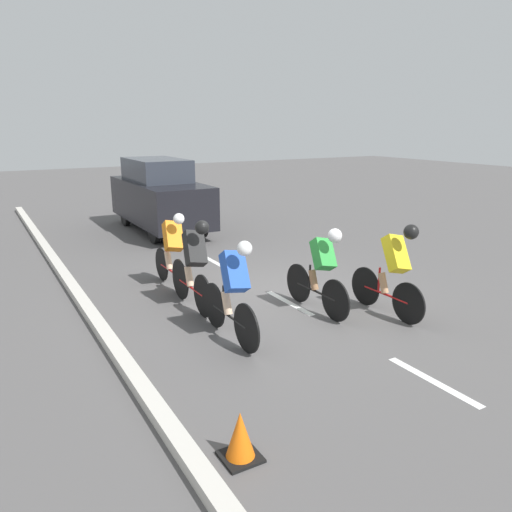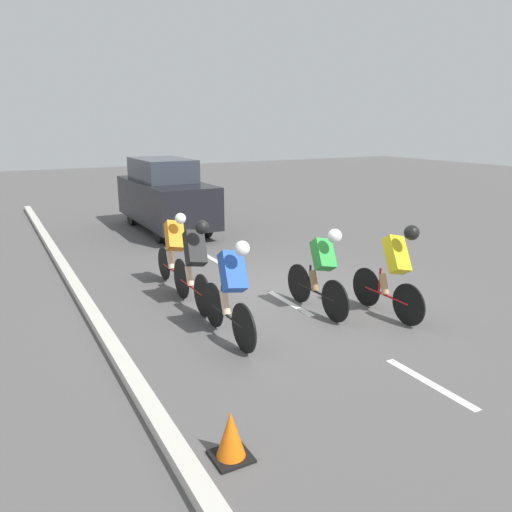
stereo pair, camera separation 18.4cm
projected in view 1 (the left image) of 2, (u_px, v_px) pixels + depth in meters
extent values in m
plane|color=#565454|center=(282.00, 299.00, 9.03)|extent=(60.00, 60.00, 0.00)
cube|color=white|center=(433.00, 381.00, 6.15)|extent=(0.12, 1.40, 0.01)
cube|color=white|center=(289.00, 303.00, 8.83)|extent=(0.12, 1.40, 0.01)
cube|color=white|center=(212.00, 261.00, 11.51)|extent=(0.12, 1.40, 0.01)
cube|color=beige|center=(106.00, 336.00, 7.27)|extent=(0.20, 25.84, 0.14)
cylinder|color=black|center=(214.00, 305.00, 7.72)|extent=(0.03, 0.70, 0.70)
cylinder|color=black|center=(246.00, 328.00, 6.85)|extent=(0.03, 0.70, 0.70)
cylinder|color=black|center=(229.00, 316.00, 7.28)|extent=(0.04, 1.03, 0.04)
cylinder|color=black|center=(224.00, 299.00, 7.38)|extent=(0.04, 0.04, 0.42)
cylinder|color=yellow|center=(228.00, 309.00, 7.30)|extent=(0.07, 0.07, 0.16)
cylinder|color=beige|center=(227.00, 303.00, 7.30)|extent=(0.12, 0.23, 0.36)
cube|color=blue|center=(235.00, 271.00, 7.04)|extent=(0.40, 0.49, 0.62)
sphere|color=white|center=(244.00, 249.00, 6.78)|extent=(0.21, 0.21, 0.21)
cylinder|color=black|center=(162.00, 264.00, 10.02)|extent=(0.03, 0.66, 0.66)
cylinder|color=black|center=(180.00, 277.00, 9.21)|extent=(0.03, 0.66, 0.66)
cylinder|color=red|center=(170.00, 270.00, 9.61)|extent=(0.04, 0.98, 0.04)
cylinder|color=red|center=(167.00, 258.00, 9.70)|extent=(0.04, 0.04, 0.42)
cylinder|color=green|center=(169.00, 265.00, 9.63)|extent=(0.07, 0.07, 0.16)
cylinder|color=beige|center=(169.00, 260.00, 9.63)|extent=(0.12, 0.23, 0.36)
cube|color=orange|center=(173.00, 236.00, 9.37)|extent=(0.41, 0.48, 0.61)
sphere|color=white|center=(179.00, 219.00, 9.12)|extent=(0.20, 0.20, 0.20)
cylinder|color=black|center=(180.00, 280.00, 8.95)|extent=(0.03, 0.71, 0.71)
cylinder|color=black|center=(203.00, 296.00, 8.12)|extent=(0.03, 0.71, 0.71)
cylinder|color=red|center=(191.00, 288.00, 8.54)|extent=(0.04, 1.00, 0.04)
cylinder|color=red|center=(187.00, 273.00, 8.63)|extent=(0.04, 0.04, 0.42)
cylinder|color=#1999D8|center=(190.00, 281.00, 8.55)|extent=(0.07, 0.07, 0.16)
cylinder|color=beige|center=(189.00, 276.00, 8.55)|extent=(0.12, 0.23, 0.36)
cube|color=black|center=(195.00, 248.00, 8.29)|extent=(0.41, 0.50, 0.64)
sphere|color=black|center=(202.00, 227.00, 8.03)|extent=(0.23, 0.23, 0.23)
cylinder|color=black|center=(298.00, 283.00, 8.82)|extent=(0.03, 0.69, 0.69)
cylinder|color=black|center=(335.00, 301.00, 7.94)|extent=(0.03, 0.69, 0.69)
cylinder|color=black|center=(316.00, 291.00, 8.38)|extent=(0.04, 1.04, 0.04)
cylinder|color=black|center=(310.00, 277.00, 8.48)|extent=(0.04, 0.04, 0.42)
cylinder|color=#1999D8|center=(314.00, 285.00, 8.40)|extent=(0.07, 0.07, 0.16)
cylinder|color=#9E704C|center=(313.00, 280.00, 8.40)|extent=(0.12, 0.23, 0.36)
cube|color=green|center=(323.00, 254.00, 8.15)|extent=(0.41, 0.45, 0.57)
sphere|color=white|center=(335.00, 236.00, 7.90)|extent=(0.23, 0.23, 0.23)
cylinder|color=black|center=(365.00, 286.00, 8.66)|extent=(0.03, 0.67, 0.67)
cylinder|color=black|center=(408.00, 304.00, 7.83)|extent=(0.03, 0.67, 0.67)
cylinder|color=red|center=(386.00, 294.00, 8.25)|extent=(0.04, 0.99, 0.04)
cylinder|color=red|center=(379.00, 280.00, 8.34)|extent=(0.04, 0.04, 0.42)
cylinder|color=white|center=(384.00, 288.00, 8.26)|extent=(0.07, 0.07, 0.16)
cylinder|color=tan|center=(383.00, 283.00, 8.26)|extent=(0.12, 0.23, 0.36)
cube|color=yellow|center=(396.00, 254.00, 8.01)|extent=(0.44, 0.50, 0.65)
sphere|color=black|center=(411.00, 232.00, 7.76)|extent=(0.24, 0.24, 0.24)
cylinder|color=black|center=(202.00, 226.00, 13.78)|extent=(0.14, 0.64, 0.64)
cylinder|color=black|center=(154.00, 231.00, 13.12)|extent=(0.14, 0.64, 0.64)
cylinder|color=black|center=(167.00, 212.00, 16.06)|extent=(0.14, 0.64, 0.64)
cylinder|color=black|center=(125.00, 215.00, 15.40)|extent=(0.14, 0.64, 0.64)
cube|color=black|center=(160.00, 201.00, 14.44)|extent=(1.70, 4.40, 1.14)
cube|color=#2D333D|center=(156.00, 170.00, 14.40)|extent=(1.39, 2.42, 0.63)
cube|color=black|center=(240.00, 457.00, 4.73)|extent=(0.36, 0.36, 0.03)
cone|color=orange|center=(240.00, 434.00, 4.67)|extent=(0.28, 0.28, 0.46)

